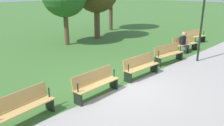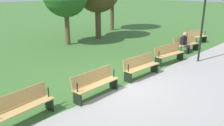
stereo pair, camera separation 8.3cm
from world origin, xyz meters
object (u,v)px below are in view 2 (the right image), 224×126
object	(u,v)px
bench_3	(141,66)
bench_4	(95,83)
bench_1	(186,44)
bench_2	(169,53)
lamp_post	(204,9)
person_seated	(185,42)
bench_0	(195,36)
bench_5	(21,106)

from	to	relation	value
bench_3	bench_4	xyz separation A→B (m)	(2.57, 0.00, 0.00)
bench_1	bench_4	distance (m)	7.69
bench_1	bench_2	distance (m)	2.57
lamp_post	bench_3	bearing A→B (deg)	-11.62
bench_3	person_seated	bearing A→B (deg)	-171.33
bench_3	lamp_post	bearing A→B (deg)	170.71
bench_0	bench_1	distance (m)	2.57
bench_0	lamp_post	world-z (taller)	lamp_post
bench_3	bench_5	world-z (taller)	same
bench_4	person_seated	distance (m)	7.40
bench_2	bench_3	xyz separation A→B (m)	(2.56, 0.21, 0.00)
bench_0	bench_5	bearing A→B (deg)	20.97
bench_1	bench_5	world-z (taller)	same
bench_1	bench_5	distance (m)	10.23
bench_2	bench_5	size ratio (longest dim) A/B	1.00
bench_3	bench_1	bearing A→B (deg)	-170.70
bench_0	bench_5	distance (m)	12.76
bench_2	bench_5	bearing A→B (deg)	7.00
bench_2	bench_1	bearing A→B (deg)	-163.72
bench_1	person_seated	xyz separation A→B (m)	(0.28, 0.09, 0.16)
bench_0	lamp_post	bearing A→B (deg)	44.57
bench_3	bench_5	bearing A→B (deg)	0.01
bench_1	bench_2	bearing A→B (deg)	20.95
bench_3	bench_5	distance (m)	5.13
bench_0	bench_2	size ratio (longest dim) A/B	1.01
bench_1	bench_3	distance (m)	5.13
bench_2	person_seated	distance (m)	2.28
bench_0	person_seated	xyz separation A→B (m)	(2.78, 0.71, 0.16)
bench_2	bench_4	size ratio (longest dim) A/B	1.01
bench_0	bench_4	xyz separation A→B (m)	(10.16, 1.24, 0.00)
bench_1	bench_4	size ratio (longest dim) A/B	1.02
person_seated	lamp_post	distance (m)	2.60
bench_5	person_seated	bearing A→B (deg)	174.88
bench_4	lamp_post	world-z (taller)	lamp_post
bench_0	bench_5	xyz separation A→B (m)	(12.72, 1.03, 0.00)
bench_2	bench_4	xyz separation A→B (m)	(5.13, 0.21, 0.00)
bench_1	person_seated	world-z (taller)	person_seated
person_seated	bench_3	bearing A→B (deg)	18.00
bench_0	bench_1	world-z (taller)	same
person_seated	lamp_post	xyz separation A→B (m)	(1.00, 1.32, 2.01)
bench_3	bench_4	world-z (taller)	same
bench_5	bench_3	bearing A→B (deg)	170.68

